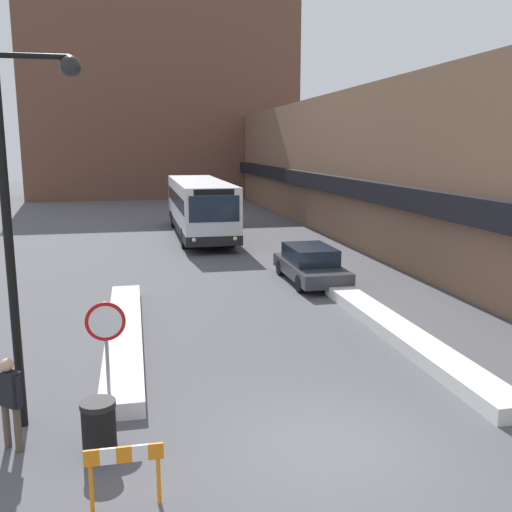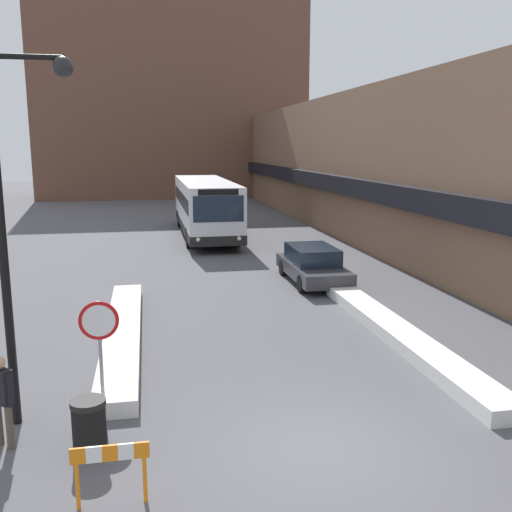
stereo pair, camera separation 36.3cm
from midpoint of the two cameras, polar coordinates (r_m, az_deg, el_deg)
name	(u,v)px [view 2 (the right image)]	position (r m, az deg, el deg)	size (l,w,h in m)	color
ground_plane	(326,449)	(10.35, 8.04, -18.54)	(160.00, 160.00, 0.00)	#515156
building_row_right	(364,165)	(35.01, 11.06, 8.92)	(5.50, 60.00, 7.91)	brown
building_backdrop_far	(172,103)	(59.42, -8.20, 14.93)	(26.00, 8.00, 18.59)	brown
snow_bank_left	(123,333)	(15.70, -12.51, -7.50)	(0.90, 9.34, 0.35)	silver
snow_bank_right	(399,334)	(15.75, 14.77, -7.55)	(0.90, 9.71, 0.35)	silver
city_bus	(205,206)	(32.57, -4.79, 5.01)	(2.72, 12.38, 3.15)	silver
parked_car_front	(313,264)	(21.55, 6.16, -0.84)	(1.84, 4.48, 1.36)	#38383D
stop_sign	(99,332)	(11.39, -14.51, -7.34)	(0.76, 0.08, 2.17)	gray
street_lamp	(15,202)	(10.71, -22.03, 5.03)	(1.46, 0.36, 6.69)	black
pedestrian	(1,393)	(10.71, -23.21, -12.49)	(0.46, 0.44, 1.63)	brown
trash_bin	(89,426)	(10.25, -15.33, -16.11)	(0.59, 0.59, 0.95)	black
construction_barricade	(111,463)	(8.78, -13.13, -19.50)	(1.10, 0.06, 0.94)	orange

